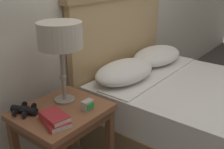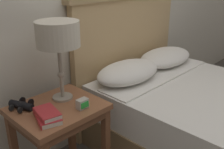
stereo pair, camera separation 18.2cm
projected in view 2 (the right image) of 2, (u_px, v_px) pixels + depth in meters
The scene contains 7 objects.
nightstand at pixel (58, 119), 1.64m from camera, with size 0.53×0.45×0.59m.
bed at pixel (209, 120), 1.98m from camera, with size 1.31×1.89×1.18m.
table_lamp at pixel (58, 36), 1.56m from camera, with size 0.26×0.26×0.50m.
book_on_nightstand at pixel (47, 117), 1.46m from camera, with size 0.17×0.22×0.03m.
book_stacked_on_top at pixel (47, 113), 1.45m from camera, with size 0.14×0.19×0.03m.
binoculars_pair at pixel (21, 105), 1.57m from camera, with size 0.16×0.16×0.05m.
alarm_clock at pixel (82, 104), 1.57m from camera, with size 0.07×0.05×0.06m.
Camera 2 is at (-1.33, -0.66, 1.36)m, focal length 42.00 mm.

